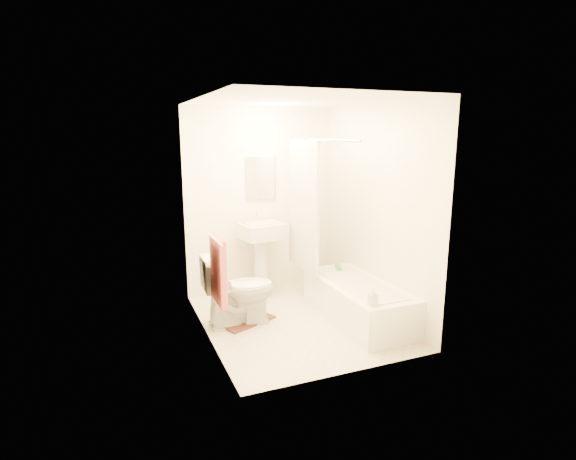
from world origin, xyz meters
name	(u,v)px	position (x,y,z in m)	size (l,w,h in m)	color
floor	(296,321)	(0.00, 0.00, 0.00)	(2.40, 2.40, 0.00)	beige
ceiling	(297,100)	(0.00, 0.00, 2.40)	(2.40, 2.40, 0.00)	white
wall_back	(261,201)	(0.00, 1.20, 1.20)	(2.00, 0.02, 2.40)	beige
wall_left	(204,223)	(-1.00, 0.00, 1.20)	(0.02, 2.40, 2.40)	beige
wall_right	(376,210)	(1.00, 0.00, 1.20)	(0.02, 2.40, 2.40)	beige
mirror	(261,178)	(0.00, 1.18, 1.50)	(0.40, 0.03, 0.55)	white
curtain_rod	(319,140)	(0.30, 0.10, 2.00)	(0.03, 0.03, 1.70)	silver
shower_curtain	(303,206)	(0.30, 0.50, 1.22)	(0.04, 0.80, 1.55)	silver
towel_bar	(214,238)	(-0.96, -0.25, 1.10)	(0.02, 0.02, 0.60)	silver
towel	(218,270)	(-0.93, -0.25, 0.78)	(0.06, 0.45, 0.66)	#CC7266
toilet_paper	(210,268)	(-0.93, 0.12, 0.70)	(0.12, 0.12, 0.11)	white
toilet	(239,290)	(-0.61, 0.18, 0.39)	(0.44, 0.79, 0.78)	white
sink	(262,256)	(-0.08, 0.95, 0.52)	(0.53, 0.42, 1.04)	silver
bathtub	(358,301)	(0.67, -0.20, 0.21)	(0.66, 1.51, 0.42)	white
bath_mat	(243,319)	(-0.55, 0.25, 0.01)	(0.61, 0.46, 0.02)	#4D251A
soap_bottle	(373,297)	(0.46, -0.82, 0.51)	(0.08, 0.08, 0.17)	silver
scrub_brush	(338,267)	(0.72, 0.36, 0.44)	(0.06, 0.19, 0.04)	green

